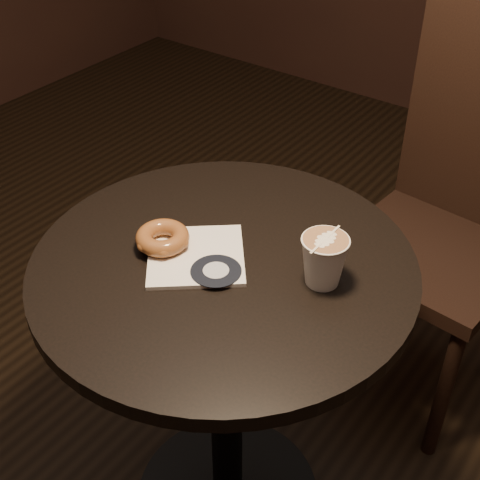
% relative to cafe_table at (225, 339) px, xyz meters
% --- Properties ---
extents(cafe_table, '(0.70, 0.70, 0.75)m').
position_rel_cafe_table_xyz_m(cafe_table, '(0.00, 0.00, 0.00)').
color(cafe_table, black).
rests_on(cafe_table, ground).
extents(chair, '(0.45, 0.45, 1.04)m').
position_rel_cafe_table_xyz_m(chair, '(0.19, 0.70, 0.03)').
color(chair, black).
rests_on(chair, ground).
extents(pastry_bag, '(0.24, 0.24, 0.01)m').
position_rel_cafe_table_xyz_m(pastry_bag, '(-0.05, -0.02, 0.20)').
color(pastry_bag, white).
rests_on(pastry_bag, cafe_table).
extents(doughnut, '(0.10, 0.10, 0.03)m').
position_rel_cafe_table_xyz_m(doughnut, '(-0.11, -0.04, 0.22)').
color(doughnut, brown).
rests_on(doughnut, pastry_bag).
extents(latte_cup, '(0.08, 0.08, 0.09)m').
position_rel_cafe_table_xyz_m(latte_cup, '(0.17, 0.06, 0.25)').
color(latte_cup, white).
rests_on(latte_cup, cafe_table).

